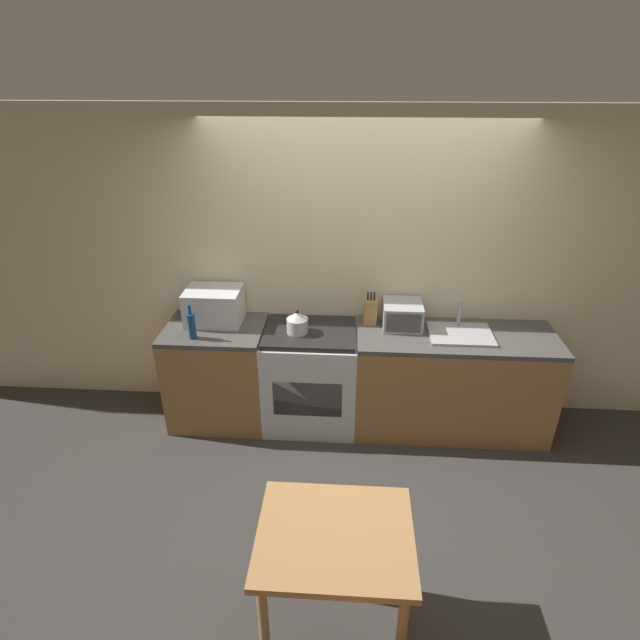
{
  "coord_description": "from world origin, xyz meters",
  "views": [
    {
      "loc": [
        -0.08,
        -2.94,
        2.83
      ],
      "look_at": [
        -0.31,
        0.54,
        1.05
      ],
      "focal_mm": 28.0,
      "sensor_mm": 36.0,
      "label": 1
    }
  ],
  "objects_px": {
    "kettle": "(297,323)",
    "dining_table": "(335,551)",
    "microwave": "(214,306)",
    "bottle": "(192,325)",
    "stove_range": "(310,377)",
    "toaster_oven": "(402,315)"
  },
  "relations": [
    {
      "from": "kettle",
      "to": "dining_table",
      "type": "xyz_separation_m",
      "value": [
        0.38,
        -1.83,
        -0.34
      ]
    },
    {
      "from": "bottle",
      "to": "toaster_oven",
      "type": "xyz_separation_m",
      "value": [
        1.67,
        0.31,
        -0.01
      ]
    },
    {
      "from": "kettle",
      "to": "bottle",
      "type": "bearing_deg",
      "value": -169.72
    },
    {
      "from": "stove_range",
      "to": "kettle",
      "type": "xyz_separation_m",
      "value": [
        -0.1,
        -0.04,
        0.54
      ]
    },
    {
      "from": "stove_range",
      "to": "dining_table",
      "type": "relative_size",
      "value": 1.16
    },
    {
      "from": "bottle",
      "to": "toaster_oven",
      "type": "bearing_deg",
      "value": 10.66
    },
    {
      "from": "stove_range",
      "to": "dining_table",
      "type": "bearing_deg",
      "value": -81.52
    },
    {
      "from": "bottle",
      "to": "kettle",
      "type": "bearing_deg",
      "value": 10.28
    },
    {
      "from": "toaster_oven",
      "to": "stove_range",
      "type": "bearing_deg",
      "value": -170.14
    },
    {
      "from": "stove_range",
      "to": "bottle",
      "type": "bearing_deg",
      "value": -168.69
    },
    {
      "from": "kettle",
      "to": "toaster_oven",
      "type": "relative_size",
      "value": 0.64
    },
    {
      "from": "stove_range",
      "to": "kettle",
      "type": "distance_m",
      "value": 0.55
    },
    {
      "from": "microwave",
      "to": "toaster_oven",
      "type": "distance_m",
      "value": 1.56
    },
    {
      "from": "toaster_oven",
      "to": "dining_table",
      "type": "relative_size",
      "value": 0.41
    },
    {
      "from": "microwave",
      "to": "toaster_oven",
      "type": "height_order",
      "value": "microwave"
    },
    {
      "from": "toaster_oven",
      "to": "dining_table",
      "type": "xyz_separation_m",
      "value": [
        -0.47,
        -2.0,
        -0.35
      ]
    },
    {
      "from": "kettle",
      "to": "microwave",
      "type": "height_order",
      "value": "microwave"
    },
    {
      "from": "toaster_oven",
      "to": "dining_table",
      "type": "height_order",
      "value": "toaster_oven"
    },
    {
      "from": "stove_range",
      "to": "microwave",
      "type": "xyz_separation_m",
      "value": [
        -0.81,
        0.11,
        0.6
      ]
    },
    {
      "from": "stove_range",
      "to": "toaster_oven",
      "type": "xyz_separation_m",
      "value": [
        0.75,
        0.13,
        0.56
      ]
    },
    {
      "from": "bottle",
      "to": "dining_table",
      "type": "relative_size",
      "value": 0.38
    },
    {
      "from": "bottle",
      "to": "dining_table",
      "type": "xyz_separation_m",
      "value": [
        1.2,
        -1.68,
        -0.36
      ]
    }
  ]
}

